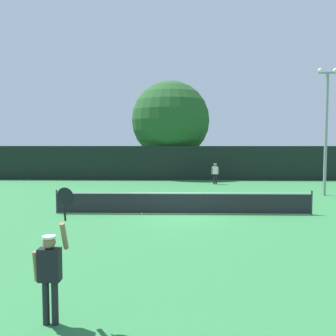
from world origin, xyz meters
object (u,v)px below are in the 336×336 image
at_px(tennis_ball, 142,213).
at_px(parked_car_far, 269,165).
at_px(player_receiving, 215,172).
at_px(light_pole, 326,123).
at_px(player_serving, 51,266).
at_px(large_tree, 171,120).
at_px(parked_car_mid, 240,166).
at_px(parked_car_near, 103,165).

bearing_deg(tennis_ball, parked_car_far, 64.18).
height_order(tennis_ball, parked_car_far, parked_car_far).
bearing_deg(player_receiving, light_pole, 135.74).
height_order(player_serving, large_tree, large_tree).
relative_size(player_serving, player_receiving, 1.54).
bearing_deg(light_pole, parked_car_mid, 99.63).
xyz_separation_m(parked_car_near, parked_car_far, (17.79, 0.69, 0.00)).
bearing_deg(player_receiving, large_tree, -60.59).
xyz_separation_m(player_receiving, parked_car_mid, (3.46, 9.12, -0.18)).
bearing_deg(light_pole, large_tree, 128.20).
height_order(large_tree, parked_car_far, large_tree).
bearing_deg(large_tree, light_pole, -51.80).
xyz_separation_m(light_pole, parked_car_near, (-16.83, 16.77, -3.57)).
bearing_deg(player_serving, parked_car_mid, 74.65).
height_order(player_serving, light_pole, light_pole).
bearing_deg(parked_car_mid, tennis_ball, -104.97).
bearing_deg(parked_car_near, player_receiving, -36.85).
bearing_deg(large_tree, player_receiving, -60.59).
relative_size(player_receiving, large_tree, 0.18).
height_order(player_serving, parked_car_far, player_serving).
relative_size(player_receiving, tennis_ball, 23.11).
distance_m(large_tree, parked_car_far, 12.59).
distance_m(player_serving, parked_car_mid, 32.36).
bearing_deg(parked_car_far, player_serving, -108.63).
distance_m(player_serving, large_tree, 28.68).
distance_m(parked_car_near, parked_car_mid, 14.40).
bearing_deg(light_pole, player_serving, -124.38).
height_order(parked_car_near, parked_car_far, same).
bearing_deg(player_serving, parked_car_near, 99.83).
bearing_deg(parked_car_mid, parked_car_far, 41.05).
xyz_separation_m(player_receiving, tennis_ball, (-4.47, -12.00, -0.92)).
relative_size(tennis_ball, parked_car_far, 0.02).
bearing_deg(large_tree, tennis_ball, -92.95).
xyz_separation_m(player_serving, large_tree, (1.59, 28.33, 4.17)).
relative_size(tennis_ball, parked_car_mid, 0.02).
distance_m(player_receiving, tennis_ball, 12.84).
xyz_separation_m(player_serving, parked_car_far, (12.07, 33.70, -0.27)).
height_order(player_receiving, parked_car_near, parked_car_near).
bearing_deg(large_tree, parked_car_near, 147.39).
distance_m(light_pole, parked_car_mid, 15.59).
bearing_deg(parked_car_near, player_serving, -71.77).
bearing_deg(tennis_ball, light_pole, 30.47).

